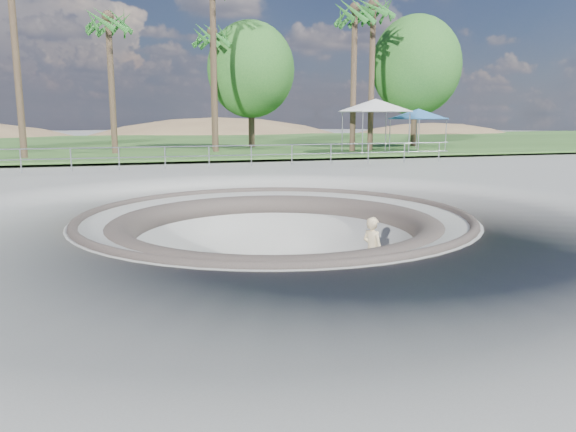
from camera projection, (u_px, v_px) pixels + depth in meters
name	position (u px, v px, depth m)	size (l,w,h in m)	color
ground	(275.00, 216.00, 14.72)	(180.00, 180.00, 0.00)	gray
skate_bowl	(276.00, 283.00, 15.05)	(14.00, 14.00, 4.10)	gray
grass_strip	(171.00, 143.00, 46.82)	(180.00, 36.00, 0.12)	#2E5622
distant_hills	(189.00, 191.00, 71.06)	(103.20, 45.00, 28.60)	brown
safety_railing	(209.00, 156.00, 25.94)	(25.00, 0.06, 1.03)	gray
skateboard	(372.00, 284.00, 14.97)	(0.82, 0.35, 0.08)	brown
skater	(372.00, 250.00, 14.81)	(0.65, 0.43, 1.79)	beige
canopy_white	(376.00, 105.00, 34.19)	(6.46, 6.46, 3.27)	gray
canopy_blue	(418.00, 114.00, 36.09)	(5.05, 5.05, 2.69)	gray
palm_b	(108.00, 25.00, 32.65)	(2.60, 2.60, 8.84)	#4E3C2D
palm_d	(212.00, 39.00, 37.06)	(2.60, 2.60, 8.61)	#4E3C2D
palm_e	(355.00, 17.00, 34.63)	(2.60, 2.60, 9.70)	#4E3C2D
palm_f	(373.00, 14.00, 35.45)	(2.60, 2.60, 10.07)	#4E3C2D
bushy_tree_mid	(251.00, 70.00, 39.48)	(6.17, 5.61, 8.90)	#4E3C2D
bushy_tree_right	(416.00, 66.00, 40.64)	(6.59, 5.99, 9.50)	#4E3C2D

